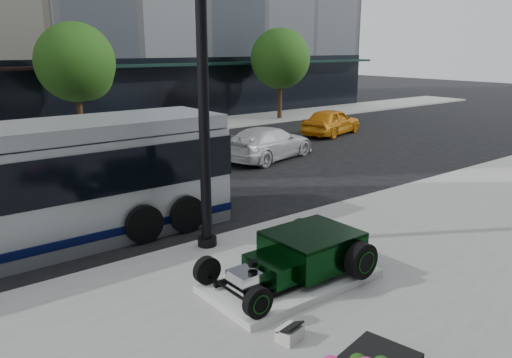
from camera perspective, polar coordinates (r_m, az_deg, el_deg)
ground at (r=14.60m, az=-5.87°, el=-3.74°), size 120.00×120.00×0.00m
sidewalk_far at (r=27.17m, az=-21.90°, el=4.09°), size 70.00×4.00×0.12m
street_trees at (r=26.25m, az=-19.66°, el=12.13°), size 29.80×3.80×5.70m
display_plinth at (r=10.04m, az=4.03°, el=-11.47°), size 3.40×1.80×0.15m
hot_rod at (r=10.03m, az=5.52°, el=-8.36°), size 3.22×2.00×0.81m
info_plaque at (r=8.30m, az=3.87°, el=-17.16°), size 0.45×0.37×0.31m
lamppost at (r=11.04m, az=-6.08°, el=10.82°), size 0.45×0.45×8.13m
white_sedan at (r=21.19m, az=1.44°, el=4.13°), size 5.10×3.08×1.38m
yellow_taxi at (r=27.49m, az=8.61°, el=6.50°), size 4.51×2.74×1.44m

